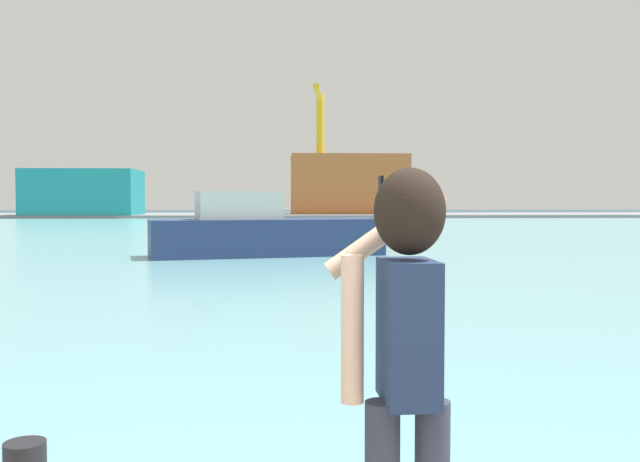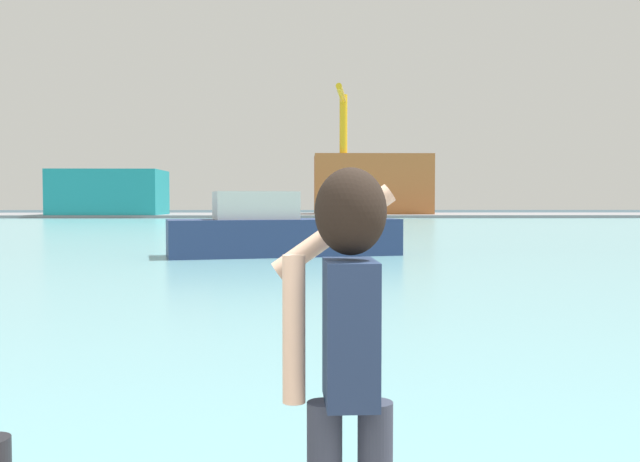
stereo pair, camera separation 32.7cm
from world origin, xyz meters
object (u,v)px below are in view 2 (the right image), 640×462
(person_photographer, at_px, (347,340))
(warehouse_right, at_px, (372,185))
(port_crane, at_px, (343,139))
(warehouse_left, at_px, (109,192))
(boat_moored, at_px, (279,232))

(person_photographer, xyz_separation_m, warehouse_right, (8.71, 90.82, 2.75))
(warehouse_right, bearing_deg, person_photographer, -95.48)
(warehouse_right, bearing_deg, port_crane, -129.16)
(person_photographer, height_order, port_crane, port_crane)
(warehouse_left, xyz_separation_m, warehouse_right, (33.55, 5.27, 1.12))
(person_photographer, distance_m, boat_moored, 23.60)
(warehouse_right, bearing_deg, boat_moored, -98.35)
(boat_moored, relative_size, port_crane, 0.58)
(warehouse_left, height_order, warehouse_right, warehouse_right)
(warehouse_left, height_order, port_crane, port_crane)
(person_photographer, height_order, warehouse_left, warehouse_left)
(warehouse_left, relative_size, warehouse_right, 0.87)
(warehouse_left, bearing_deg, port_crane, 0.30)
(person_photographer, relative_size, warehouse_left, 0.13)
(person_photographer, bearing_deg, warehouse_left, 14.40)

